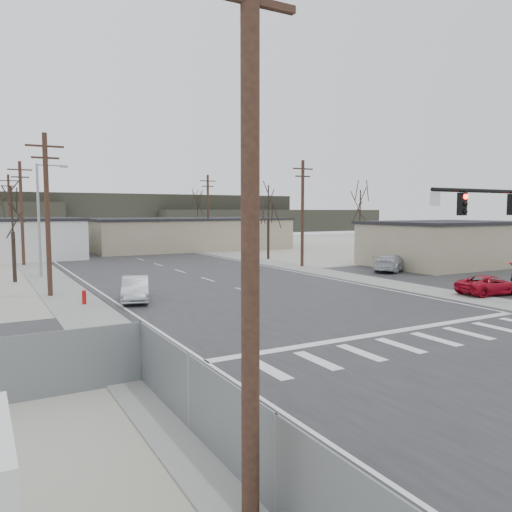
# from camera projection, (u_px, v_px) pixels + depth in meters

# --- Properties ---
(ground) EXTENTS (140.00, 140.00, 0.00)m
(ground) POSITION_uv_depth(u_px,v_px,m) (315.00, 312.00, 26.10)
(ground) COLOR beige
(ground) RESTS_ON ground
(main_road) EXTENTS (18.00, 110.00, 0.05)m
(main_road) POSITION_uv_depth(u_px,v_px,m) (203.00, 278.00, 39.14)
(main_road) COLOR black
(main_road) RESTS_ON ground
(cross_road) EXTENTS (90.00, 10.00, 0.04)m
(cross_road) POSITION_uv_depth(u_px,v_px,m) (315.00, 312.00, 26.10)
(cross_road) COLOR black
(cross_road) RESTS_ON ground
(parking_lot) EXTENTS (18.00, 20.00, 0.03)m
(parking_lot) POSITION_uv_depth(u_px,v_px,m) (470.00, 275.00, 41.03)
(parking_lot) COLOR black
(parking_lot) RESTS_ON ground
(sidewalk_left) EXTENTS (3.00, 90.00, 0.06)m
(sidewalk_left) POSITION_uv_depth(u_px,v_px,m) (50.00, 279.00, 38.33)
(sidewalk_left) COLOR gray
(sidewalk_left) RESTS_ON ground
(sidewalk_right) EXTENTS (3.00, 90.00, 0.06)m
(sidewalk_right) POSITION_uv_depth(u_px,v_px,m) (283.00, 265.00, 48.63)
(sidewalk_right) COLOR gray
(sidewalk_right) RESTS_ON ground
(fire_hydrant) EXTENTS (0.24, 0.24, 0.87)m
(fire_hydrant) POSITION_uv_depth(u_px,v_px,m) (84.00, 297.00, 28.06)
(fire_hydrant) COLOR #A50C0C
(fire_hydrant) RESTS_ON ground
(building_right_far) EXTENTS (26.30, 14.30, 4.30)m
(building_right_far) POSITION_uv_depth(u_px,v_px,m) (187.00, 233.00, 69.01)
(building_right_far) COLOR tan
(building_right_far) RESTS_ON ground
(building_lot) EXTENTS (14.30, 10.30, 4.30)m
(building_lot) POSITION_uv_depth(u_px,v_px,m) (445.00, 243.00, 47.99)
(building_lot) COLOR tan
(building_lot) RESTS_ON ground
(upole_left_a) EXTENTS (2.20, 0.30, 10.00)m
(upole_left_a) POSITION_uv_depth(u_px,v_px,m) (250.00, 217.00, 7.87)
(upole_left_a) COLOR #432B1F
(upole_left_a) RESTS_ON ground
(upole_left_b) EXTENTS (2.20, 0.30, 10.00)m
(upole_left_b) POSITION_uv_depth(u_px,v_px,m) (47.00, 212.00, 30.47)
(upole_left_b) COLOR #432B1F
(upole_left_b) RESTS_ON ground
(upole_left_c) EXTENTS (2.20, 0.30, 10.00)m
(upole_left_c) POSITION_uv_depth(u_px,v_px,m) (22.00, 211.00, 47.85)
(upole_left_c) COLOR #432B1F
(upole_left_c) RESTS_ON ground
(upole_left_d) EXTENTS (2.20, 0.30, 10.00)m
(upole_left_d) POSITION_uv_depth(u_px,v_px,m) (10.00, 211.00, 65.24)
(upole_left_d) COLOR #432B1F
(upole_left_d) RESTS_ON ground
(upole_right_a) EXTENTS (2.20, 0.30, 10.00)m
(upole_right_a) POSITION_uv_depth(u_px,v_px,m) (302.00, 212.00, 46.86)
(upole_right_a) COLOR #432B1F
(upole_right_a) RESTS_ON ground
(upole_right_b) EXTENTS (2.20, 0.30, 10.00)m
(upole_right_b) POSITION_uv_depth(u_px,v_px,m) (208.00, 211.00, 65.98)
(upole_right_b) COLOR #432B1F
(upole_right_b) RESTS_ON ground
(streetlight_main) EXTENTS (2.40, 0.25, 9.00)m
(streetlight_main) POSITION_uv_depth(u_px,v_px,m) (41.00, 213.00, 39.51)
(streetlight_main) COLOR gray
(streetlight_main) RESTS_ON ground
(tree_left_near) EXTENTS (3.30, 3.30, 7.35)m
(tree_left_near) POSITION_uv_depth(u_px,v_px,m) (12.00, 212.00, 36.69)
(tree_left_near) COLOR black
(tree_left_near) RESTS_ON ground
(tree_right_mid) EXTENTS (3.74, 3.74, 8.33)m
(tree_right_mid) POSITION_uv_depth(u_px,v_px,m) (268.00, 205.00, 54.23)
(tree_right_mid) COLOR black
(tree_right_mid) RESTS_ON ground
(tree_right_far) EXTENTS (3.52, 3.52, 7.84)m
(tree_right_far) POSITION_uv_depth(u_px,v_px,m) (198.00, 209.00, 78.08)
(tree_right_far) COLOR black
(tree_right_far) RESTS_ON ground
(tree_lot) EXTENTS (3.52, 3.52, 7.84)m
(tree_lot) POSITION_uv_depth(u_px,v_px,m) (360.00, 208.00, 55.40)
(tree_lot) COLOR black
(tree_lot) RESTS_ON ground
(hill_center) EXTENTS (80.00, 18.00, 9.00)m
(hill_center) POSITION_uv_depth(u_px,v_px,m) (125.00, 214.00, 116.43)
(hill_center) COLOR #333026
(hill_center) RESTS_ON ground
(hill_right) EXTENTS (60.00, 18.00, 5.50)m
(hill_right) POSITION_uv_depth(u_px,v_px,m) (267.00, 220.00, 128.38)
(hill_right) COLOR #333026
(hill_right) RESTS_ON ground
(sedan_crossing) EXTENTS (2.66, 4.55, 1.42)m
(sedan_crossing) POSITION_uv_depth(u_px,v_px,m) (135.00, 289.00, 29.18)
(sedan_crossing) COLOR #9DA4A7
(sedan_crossing) RESTS_ON main_road
(car_far_a) EXTENTS (2.83, 5.81, 1.63)m
(car_far_a) POSITION_uv_depth(u_px,v_px,m) (142.00, 245.00, 64.75)
(car_far_a) COLOR black
(car_far_a) RESTS_ON main_road
(car_far_b) EXTENTS (3.08, 4.86, 1.54)m
(car_far_b) POSITION_uv_depth(u_px,v_px,m) (34.00, 239.00, 78.89)
(car_far_b) COLOR black
(car_far_b) RESTS_ON main_road
(car_parked_red) EXTENTS (4.58, 2.53, 1.21)m
(car_parked_red) POSITION_uv_depth(u_px,v_px,m) (490.00, 285.00, 31.36)
(car_parked_red) COLOR #A3081B
(car_parked_red) RESTS_ON parking_lot
(car_parked_silver) EXTENTS (5.40, 4.25, 1.46)m
(car_parked_silver) POSITION_uv_depth(u_px,v_px,m) (391.00, 263.00, 43.47)
(car_parked_silver) COLOR #B3B8BF
(car_parked_silver) RESTS_ON parking_lot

